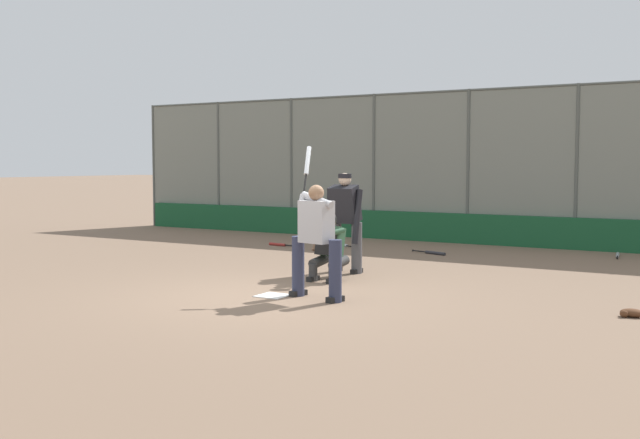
% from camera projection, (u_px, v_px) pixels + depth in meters
% --- Properties ---
extents(ground_plane, '(160.00, 160.00, 0.00)m').
position_uv_depth(ground_plane, '(273.00, 296.00, 10.78)').
color(ground_plane, '#7A604C').
extents(home_plate_marker, '(0.43, 0.43, 0.01)m').
position_uv_depth(home_plate_marker, '(273.00, 296.00, 10.78)').
color(home_plate_marker, white).
rests_on(home_plate_marker, ground_plane).
extents(backstop_fence, '(20.03, 0.08, 3.66)m').
position_uv_depth(backstop_fence, '(468.00, 163.00, 17.75)').
color(backstop_fence, '#515651').
rests_on(backstop_fence, ground_plane).
extents(padding_wall, '(19.55, 0.18, 0.71)m').
position_uv_depth(padding_wall, '(466.00, 229.00, 17.78)').
color(padding_wall, '#19512D').
rests_on(padding_wall, ground_plane).
extents(bleachers_beyond, '(13.96, 2.50, 1.48)m').
position_uv_depth(bleachers_beyond, '(421.00, 214.00, 21.15)').
color(bleachers_beyond, slate).
rests_on(bleachers_beyond, ground_plane).
extents(batter_at_plate, '(0.91, 0.79, 2.17)m').
position_uv_depth(batter_at_plate, '(316.00, 237.00, 10.50)').
color(batter_at_plate, '#2D334C').
rests_on(batter_at_plate, ground_plane).
extents(catcher_behind_plate, '(0.59, 0.69, 1.11)m').
position_uv_depth(catcher_behind_plate, '(328.00, 246.00, 12.12)').
color(catcher_behind_plate, '#333333').
rests_on(catcher_behind_plate, ground_plane).
extents(umpire_home, '(0.71, 0.42, 1.74)m').
position_uv_depth(umpire_home, '(345.00, 219.00, 12.99)').
color(umpire_home, '#4C4C51').
rests_on(umpire_home, ground_plane).
extents(spare_bat_near_backstop, '(0.83, 0.17, 0.07)m').
position_uv_depth(spare_bat_near_backstop, '(279.00, 245.00, 17.26)').
color(spare_bat_near_backstop, black).
rests_on(spare_bat_near_backstop, ground_plane).
extents(spare_bat_by_padding, '(0.16, 0.82, 0.07)m').
position_uv_depth(spare_bat_by_padding, '(618.00, 255.00, 15.28)').
color(spare_bat_by_padding, black).
rests_on(spare_bat_by_padding, ground_plane).
extents(spare_bat_third_base_side, '(0.77, 0.52, 0.07)m').
position_uv_depth(spare_bat_third_base_side, '(343.00, 245.00, 17.20)').
color(spare_bat_third_base_side, black).
rests_on(spare_bat_third_base_side, ground_plane).
extents(spare_bat_first_base_side, '(0.87, 0.33, 0.07)m').
position_uv_depth(spare_bat_first_base_side, '(433.00, 253.00, 15.69)').
color(spare_bat_first_base_side, black).
rests_on(spare_bat_first_base_side, ground_plane).
extents(fielding_glove_on_dirt, '(0.29, 0.22, 0.11)m').
position_uv_depth(fielding_glove_on_dirt, '(631.00, 313.00, 9.30)').
color(fielding_glove_on_dirt, '#56331E').
rests_on(fielding_glove_on_dirt, ground_plane).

